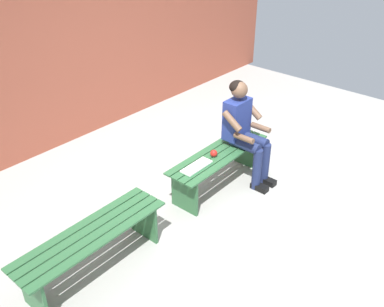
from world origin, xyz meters
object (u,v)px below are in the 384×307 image
object	(u,v)px
bench_near	(219,162)
bench_far	(93,243)
apple	(214,153)
book_open	(197,167)
person_seated	(245,128)

from	to	relation	value
bench_near	bench_far	distance (m)	1.89
bench_far	apple	distance (m)	1.80
bench_far	apple	xyz separation A→B (m)	(-1.79, 0.00, 0.17)
bench_near	book_open	size ratio (longest dim) A/B	3.64
bench_far	book_open	size ratio (longest dim) A/B	3.71
bench_near	person_seated	bearing A→B (deg)	164.19
person_seated	book_open	distance (m)	0.82
person_seated	apple	distance (m)	0.51
bench_near	apple	distance (m)	0.19
bench_far	book_open	world-z (taller)	book_open
bench_near	apple	bearing A→B (deg)	2.02
bench_far	book_open	distance (m)	1.48
bench_far	person_seated	bearing A→B (deg)	177.40
apple	book_open	size ratio (longest dim) A/B	0.21
bench_far	book_open	xyz separation A→B (m)	(-1.47, 0.01, 0.13)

